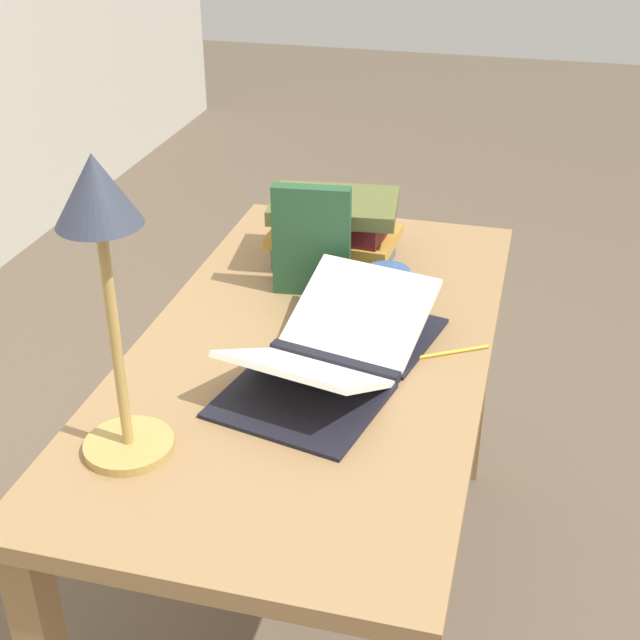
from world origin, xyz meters
name	(u,v)px	position (x,y,z in m)	size (l,w,h in m)	color
ground_plane	(315,611)	(0.00, 0.00, 0.00)	(12.00, 12.00, 0.00)	brown
reading_desk	(315,388)	(0.00, 0.00, 0.65)	(1.35, 0.70, 0.76)	#937047
open_book	(334,351)	(-0.08, -0.06, 0.80)	(0.57, 0.39, 0.12)	black
book_stack_tall	(334,229)	(0.37, 0.05, 0.85)	(0.24, 0.31, 0.16)	slate
book_standing_upright	(311,241)	(0.21, 0.06, 0.89)	(0.05, 0.17, 0.25)	#234C2D
reading_lamp	(103,245)	(-0.42, 0.21, 1.14)	(0.15, 0.15, 0.51)	tan
coffee_mug	(386,290)	(0.17, -0.11, 0.81)	(0.12, 0.10, 0.10)	#335184
pencil	(448,353)	(0.02, -0.27, 0.77)	(0.10, 0.15, 0.01)	gold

